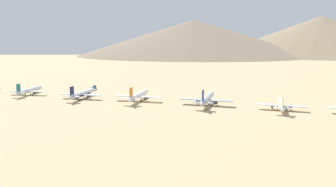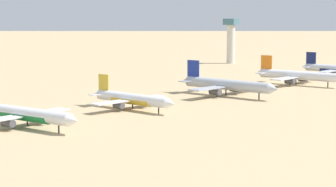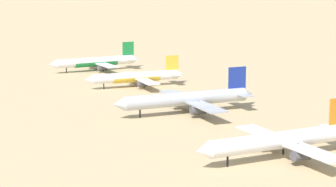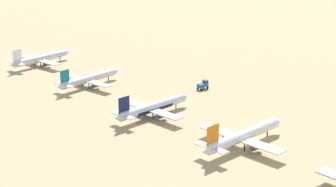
{
  "view_description": "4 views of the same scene",
  "coord_description": "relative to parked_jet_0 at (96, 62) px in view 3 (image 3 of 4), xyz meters",
  "views": [
    {
      "loc": [
        -211.69,
        -47.19,
        41.51
      ],
      "look_at": [
        -5.43,
        -20.92,
        6.87
      ],
      "focal_mm": 33.36,
      "sensor_mm": 36.0,
      "label": 1
    },
    {
      "loc": [
        103.96,
        -258.45,
        31.06
      ],
      "look_at": [
        -8.94,
        -83.66,
        4.74
      ],
      "focal_mm": 70.33,
      "sensor_mm": 36.0,
      "label": 2
    },
    {
      "loc": [
        93.95,
        101.38,
        39.13
      ],
      "look_at": [
        -4.2,
        -52.81,
        5.17
      ],
      "focal_mm": 69.85,
      "sensor_mm": 36.0,
      "label": 3
    },
    {
      "loc": [
        -149.05,
        -92.7,
        74.47
      ],
      "look_at": [
        19.2,
        48.73,
        4.66
      ],
      "focal_mm": 60.6,
      "sensor_mm": 36.0,
      "label": 4
    }
  ],
  "objects": [
    {
      "name": "parked_jet_0",
      "position": [
        0.0,
        0.0,
        0.0
      ],
      "size": [
        38.41,
        31.24,
        11.07
      ],
      "color": "white",
      "rests_on": "ground"
    },
    {
      "name": "ground_plane",
      "position": [
        21.7,
        134.01,
        -3.68
      ],
      "size": [
        1800.0,
        1800.0,
        0.0
      ],
      "primitive_type": "plane",
      "color": "tan"
    },
    {
      "name": "parked_jet_3",
      "position": [
        22.65,
        134.98,
        0.31
      ],
      "size": [
        41.15,
        33.53,
        11.86
      ],
      "color": "white",
      "rests_on": "ground"
    },
    {
      "name": "parked_jet_1",
      "position": [
        4.89,
        41.32,
        -0.23
      ],
      "size": [
        35.79,
        29.3,
        10.37
      ],
      "color": "white",
      "rests_on": "ground"
    },
    {
      "name": "parked_jet_2",
      "position": [
        14.44,
        86.82,
        0.48
      ],
      "size": [
        42.82,
        35.01,
        12.38
      ],
      "color": "#B2B7C1",
      "rests_on": "ground"
    }
  ]
}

